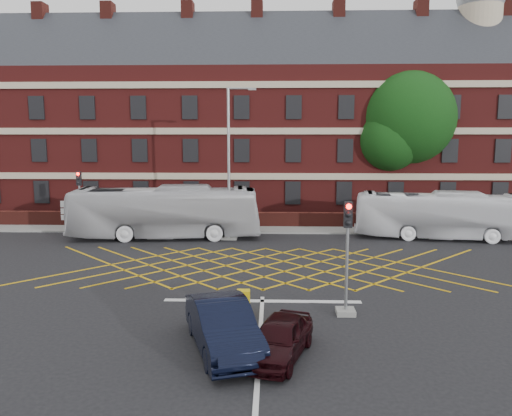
{
  "coord_description": "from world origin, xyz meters",
  "views": [
    {
      "loc": [
        0.39,
        -22.97,
        6.67
      ],
      "look_at": [
        -0.42,
        1.5,
        3.1
      ],
      "focal_mm": 35.0,
      "sensor_mm": 36.0,
      "label": 1
    }
  ],
  "objects_px": {
    "car_maroon": "(279,338)",
    "deciduous_tree": "(406,125)",
    "car_navy": "(223,326)",
    "bus_right": "(441,215)",
    "traffic_light_far": "(80,208)",
    "street_lamp": "(230,187)",
    "direction_signs": "(69,211)",
    "traffic_light_near": "(347,269)",
    "bus_left": "(165,212)",
    "utility_cabinet": "(243,302)"
  },
  "relations": [
    {
      "from": "traffic_light_near",
      "to": "direction_signs",
      "type": "xyz_separation_m",
      "value": [
        -17.06,
        16.05,
        -0.39
      ]
    },
    {
      "from": "traffic_light_near",
      "to": "utility_cabinet",
      "type": "height_order",
      "value": "traffic_light_near"
    },
    {
      "from": "car_navy",
      "to": "traffic_light_near",
      "type": "distance_m",
      "value": 5.48
    },
    {
      "from": "bus_right",
      "to": "car_navy",
      "type": "xyz_separation_m",
      "value": [
        -12.47,
        -17.49,
        -0.74
      ]
    },
    {
      "from": "street_lamp",
      "to": "traffic_light_far",
      "type": "bearing_deg",
      "value": 173.08
    },
    {
      "from": "car_navy",
      "to": "bus_right",
      "type": "bearing_deg",
      "value": 36.12
    },
    {
      "from": "car_navy",
      "to": "street_lamp",
      "type": "relative_size",
      "value": 0.5
    },
    {
      "from": "car_maroon",
      "to": "traffic_light_near",
      "type": "distance_m",
      "value": 4.68
    },
    {
      "from": "car_maroon",
      "to": "direction_signs",
      "type": "relative_size",
      "value": 1.65
    },
    {
      "from": "bus_left",
      "to": "car_maroon",
      "type": "height_order",
      "value": "bus_left"
    },
    {
      "from": "car_maroon",
      "to": "deciduous_tree",
      "type": "relative_size",
      "value": 0.31
    },
    {
      "from": "car_navy",
      "to": "deciduous_tree",
      "type": "bearing_deg",
      "value": 46.19
    },
    {
      "from": "traffic_light_near",
      "to": "traffic_light_far",
      "type": "xyz_separation_m",
      "value": [
        -15.77,
        14.91,
        0.0
      ]
    },
    {
      "from": "bus_left",
      "to": "direction_signs",
      "type": "xyz_separation_m",
      "value": [
        -7.31,
        2.21,
        -0.34
      ]
    },
    {
      "from": "direction_signs",
      "to": "car_maroon",
      "type": "bearing_deg",
      "value": -53.76
    },
    {
      "from": "car_navy",
      "to": "utility_cabinet",
      "type": "distance_m",
      "value": 3.29
    },
    {
      "from": "bus_right",
      "to": "traffic_light_near",
      "type": "distance_m",
      "value": 16.41
    },
    {
      "from": "bus_left",
      "to": "car_navy",
      "type": "xyz_separation_m",
      "value": [
        5.46,
        -17.1,
        -0.93
      ]
    },
    {
      "from": "car_maroon",
      "to": "traffic_light_far",
      "type": "relative_size",
      "value": 0.85
    },
    {
      "from": "bus_left",
      "to": "traffic_light_far",
      "type": "bearing_deg",
      "value": 75.79
    },
    {
      "from": "deciduous_tree",
      "to": "direction_signs",
      "type": "height_order",
      "value": "deciduous_tree"
    },
    {
      "from": "car_maroon",
      "to": "utility_cabinet",
      "type": "bearing_deg",
      "value": 127.41
    },
    {
      "from": "car_navy",
      "to": "traffic_light_far",
      "type": "relative_size",
      "value": 1.12
    },
    {
      "from": "car_maroon",
      "to": "traffic_light_near",
      "type": "height_order",
      "value": "traffic_light_near"
    },
    {
      "from": "bus_left",
      "to": "direction_signs",
      "type": "bearing_deg",
      "value": 69.05
    },
    {
      "from": "bus_right",
      "to": "car_navy",
      "type": "distance_m",
      "value": 21.5
    },
    {
      "from": "utility_cabinet",
      "to": "traffic_light_near",
      "type": "bearing_deg",
      "value": 0.43
    },
    {
      "from": "street_lamp",
      "to": "bus_left",
      "type": "bearing_deg",
      "value": 177.66
    },
    {
      "from": "car_maroon",
      "to": "utility_cabinet",
      "type": "height_order",
      "value": "car_maroon"
    },
    {
      "from": "car_maroon",
      "to": "deciduous_tree",
      "type": "distance_m",
      "value": 28.72
    },
    {
      "from": "traffic_light_far",
      "to": "direction_signs",
      "type": "bearing_deg",
      "value": 138.54
    },
    {
      "from": "car_maroon",
      "to": "direction_signs",
      "type": "distance_m",
      "value": 24.57
    },
    {
      "from": "deciduous_tree",
      "to": "traffic_light_far",
      "type": "relative_size",
      "value": 2.75
    },
    {
      "from": "bus_right",
      "to": "traffic_light_near",
      "type": "xyz_separation_m",
      "value": [
        -8.17,
        -14.23,
        0.24
      ]
    },
    {
      "from": "bus_right",
      "to": "street_lamp",
      "type": "xyz_separation_m",
      "value": [
        -13.67,
        -0.57,
        1.84
      ]
    },
    {
      "from": "car_navy",
      "to": "car_maroon",
      "type": "height_order",
      "value": "car_navy"
    },
    {
      "from": "car_navy",
      "to": "traffic_light_near",
      "type": "xyz_separation_m",
      "value": [
        4.3,
        3.27,
        0.98
      ]
    },
    {
      "from": "car_navy",
      "to": "direction_signs",
      "type": "xyz_separation_m",
      "value": [
        -12.77,
        19.32,
        0.59
      ]
    },
    {
      "from": "traffic_light_near",
      "to": "street_lamp",
      "type": "distance_m",
      "value": 14.81
    },
    {
      "from": "traffic_light_near",
      "to": "utility_cabinet",
      "type": "bearing_deg",
      "value": -179.57
    },
    {
      "from": "street_lamp",
      "to": "car_maroon",
      "type": "bearing_deg",
      "value": -80.4
    },
    {
      "from": "car_navy",
      "to": "street_lamp",
      "type": "distance_m",
      "value": 17.16
    },
    {
      "from": "bus_right",
      "to": "traffic_light_far",
      "type": "xyz_separation_m",
      "value": [
        -23.95,
        0.68,
        0.24
      ]
    },
    {
      "from": "bus_right",
      "to": "traffic_light_far",
      "type": "relative_size",
      "value": 2.57
    },
    {
      "from": "bus_right",
      "to": "car_maroon",
      "type": "height_order",
      "value": "bus_right"
    },
    {
      "from": "car_navy",
      "to": "traffic_light_far",
      "type": "distance_m",
      "value": 21.52
    },
    {
      "from": "bus_left",
      "to": "car_maroon",
      "type": "distance_m",
      "value": 19.04
    },
    {
      "from": "street_lamp",
      "to": "direction_signs",
      "type": "xyz_separation_m",
      "value": [
        -11.57,
        2.39,
        -1.99
      ]
    },
    {
      "from": "deciduous_tree",
      "to": "traffic_light_far",
      "type": "bearing_deg",
      "value": -162.91
    },
    {
      "from": "bus_left",
      "to": "deciduous_tree",
      "type": "distance_m",
      "value": 20.24
    }
  ]
}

